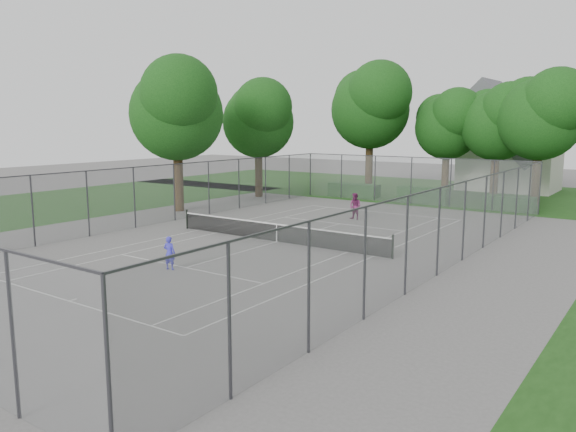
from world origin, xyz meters
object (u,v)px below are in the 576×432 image
Objects in this scene: girl_player at (169,253)px; woman_player at (355,206)px; tennis_net at (277,232)px; house at (511,146)px.

woman_player reaches higher than girl_player.
girl_player is 15.30m from woman_player.
woman_player reaches higher than tennis_net.
woman_player is (-0.01, 8.32, 0.32)m from tennis_net.
house reaches higher than tennis_net.
woman_player is (0.33, 15.29, 0.14)m from girl_player.
house reaches higher than woman_player.
house is at bearing 83.13° from tennis_net.
house is (3.68, 30.57, 3.49)m from tennis_net.
woman_player is (-3.69, -22.25, -3.17)m from house.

